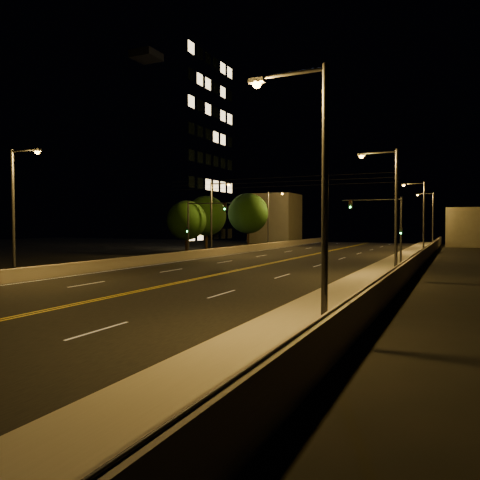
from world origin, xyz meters
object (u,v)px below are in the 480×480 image
at_px(streetlight_6, 270,215).
at_px(streetlight_3, 431,215).
at_px(traffic_signal_left, 197,223).
at_px(tree_2, 248,213).
at_px(streetlight_1, 391,204).
at_px(tree_1, 206,216).
at_px(streetlight_2, 421,213).
at_px(building_tower, 147,153).
at_px(streetlight_4, 16,204).
at_px(traffic_signal_right, 388,222).
at_px(streetlight_0, 315,182).
at_px(tree_0, 187,220).
at_px(streetlight_5, 214,213).

bearing_deg(streetlight_6, streetlight_3, 28.63).
relative_size(traffic_signal_left, tree_2, 0.72).
xyz_separation_m(streetlight_1, tree_2, (-24.60, 32.66, 0.29)).
distance_m(tree_1, tree_2, 8.34).
bearing_deg(streetlight_6, streetlight_2, -20.60).
distance_m(traffic_signal_left, building_tower, 32.64).
distance_m(streetlight_2, streetlight_4, 41.53).
bearing_deg(streetlight_4, streetlight_1, 25.53).
relative_size(traffic_signal_right, tree_2, 0.72).
xyz_separation_m(streetlight_1, streetlight_4, (-21.40, -10.22, 0.00)).
relative_size(streetlight_2, building_tower, 0.27).
height_order(building_tower, tree_2, building_tower).
xyz_separation_m(streetlight_0, tree_0, (-25.32, 33.77, -0.85)).
bearing_deg(traffic_signal_right, traffic_signal_left, 180.00).
distance_m(streetlight_0, streetlight_3, 62.41).
height_order(traffic_signal_left, building_tower, building_tower).
relative_size(streetlight_3, tree_2, 1.02).
height_order(building_tower, tree_0, building_tower).
relative_size(tree_1, tree_2, 0.91).
relative_size(tree_0, tree_1, 0.86).
bearing_deg(streetlight_2, traffic_signal_left, -143.25).
distance_m(streetlight_0, tree_0, 42.22).
bearing_deg(traffic_signal_left, streetlight_2, 36.75).
distance_m(streetlight_6, tree_1, 10.48).
xyz_separation_m(streetlight_5, tree_2, (-3.20, 16.75, 0.29)).
distance_m(streetlight_2, tree_0, 26.86).
xyz_separation_m(streetlight_0, building_tower, (-42.16, 48.95, 10.21)).
bearing_deg(traffic_signal_left, streetlight_3, 59.83).
bearing_deg(tree_1, streetlight_4, -80.35).
distance_m(traffic_signal_right, tree_1, 29.66).
xyz_separation_m(traffic_signal_right, tree_2, (-23.07, 22.42, 1.41)).
xyz_separation_m(streetlight_6, traffic_signal_right, (19.87, -23.18, -1.12)).
relative_size(streetlight_3, traffic_signal_left, 1.42).
distance_m(traffic_signal_right, tree_2, 32.21).
bearing_deg(tree_0, traffic_signal_left, -50.91).
relative_size(streetlight_3, traffic_signal_right, 1.42).
relative_size(streetlight_1, streetlight_4, 1.00).
relative_size(streetlight_2, traffic_signal_right, 1.42).
height_order(traffic_signal_left, tree_1, tree_1).
bearing_deg(traffic_signal_left, building_tower, 135.65).
xyz_separation_m(streetlight_0, streetlight_1, (0.00, 17.31, 0.00)).
relative_size(streetlight_1, streetlight_6, 1.00).
height_order(traffic_signal_right, traffic_signal_left, same).
bearing_deg(traffic_signal_left, streetlight_6, 92.78).
bearing_deg(traffic_signal_right, streetlight_4, -134.16).
height_order(streetlight_4, tree_1, streetlight_4).
distance_m(streetlight_1, traffic_signal_right, 10.41).
distance_m(streetlight_0, traffic_signal_right, 27.62).
xyz_separation_m(streetlight_6, traffic_signal_left, (1.13, -23.18, -1.12)).
relative_size(tree_0, tree_2, 0.78).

